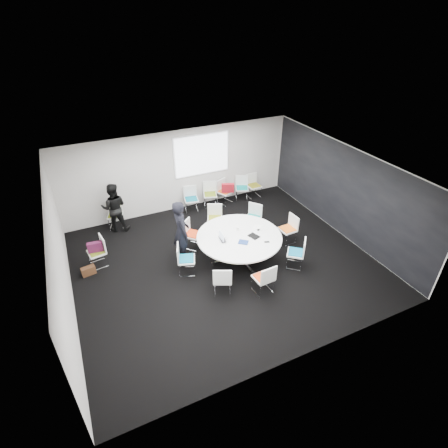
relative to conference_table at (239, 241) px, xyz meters
name	(u,v)px	position (x,y,z in m)	size (l,w,h in m)	color
room_shell	(227,220)	(-0.40, -0.03, 0.84)	(8.08, 7.08, 2.88)	black
conference_table	(239,241)	(0.00, 0.00, 0.00)	(2.38, 2.38, 0.73)	silver
projection_screen	(202,155)	(0.30, 3.43, 1.29)	(1.90, 0.03, 1.35)	white
chair_ring_a	(287,234)	(1.69, 0.07, -0.28)	(0.48, 0.49, 0.88)	silver
chair_ring_b	(252,223)	(1.04, 1.09, -0.28)	(0.64, 0.64, 0.88)	silver
chair_ring_c	(215,223)	(-0.06, 1.56, -0.28)	(0.60, 0.60, 0.88)	silver
chair_ring_d	(193,239)	(-1.02, 1.04, -0.28)	(0.64, 0.64, 0.88)	silver
chair_ring_e	(186,264)	(-1.59, 0.00, -0.28)	(0.58, 0.59, 0.88)	silver
chair_ring_f	(222,284)	(-1.04, -1.12, -0.28)	(0.61, 0.60, 0.88)	silver
chair_ring_g	(263,283)	(-0.09, -1.52, -0.28)	(0.49, 0.48, 0.88)	silver
chair_ring_h	(295,258)	(1.24, -1.01, -0.28)	(0.64, 0.64, 0.88)	silver
chair_back_a	(191,204)	(-0.29, 3.08, -0.28)	(0.54, 0.53, 0.88)	silver
chair_back_b	(210,199)	(0.44, 3.13, -0.28)	(0.58, 0.57, 0.88)	silver
chair_back_c	(225,196)	(1.02, 3.10, -0.28)	(0.60, 0.59, 0.88)	silver
chair_back_d	(242,192)	(1.71, 3.10, -0.28)	(0.60, 0.60, 0.88)	silver
chair_back_e	(254,190)	(2.20, 3.08, -0.28)	(0.48, 0.46, 0.88)	silver
chair_spare_left	(98,257)	(-3.69, 1.34, -0.28)	(0.51, 0.52, 0.88)	silver
chair_person_back	(116,219)	(-2.88, 3.12, -0.28)	(0.58, 0.57, 0.88)	silver
person_main	(181,232)	(-1.48, 0.61, 0.37)	(0.68, 0.45, 1.86)	black
person_back	(114,208)	(-2.88, 2.96, 0.25)	(0.78, 0.61, 1.62)	black
laptop	(224,239)	(-0.45, 0.03, 0.19)	(0.33, 0.21, 0.03)	#333338
laptop_lid	(221,236)	(-0.53, 0.04, 0.30)	(0.30, 0.02, 0.22)	silver
notebook_black	(254,236)	(0.36, -0.18, 0.18)	(0.22, 0.30, 0.02)	black
tablet_folio	(243,242)	(-0.04, -0.32, 0.19)	(0.26, 0.20, 0.03)	navy
papers_right	(257,228)	(0.65, 0.16, 0.18)	(0.30, 0.21, 0.00)	white
papers_front	(263,230)	(0.74, -0.02, 0.18)	(0.30, 0.21, 0.00)	silver
cup	(238,229)	(0.10, 0.29, 0.22)	(0.08, 0.08, 0.09)	white
phone	(267,242)	(0.55, -0.57, 0.18)	(0.14, 0.07, 0.01)	black
maroon_bag	(95,247)	(-3.71, 1.33, 0.06)	(0.40, 0.14, 0.28)	#4A1331
brown_bag	(89,271)	(-4.02, 1.04, -0.44)	(0.36, 0.16, 0.24)	#462816
red_jacket	(228,188)	(1.02, 2.88, 0.14)	(0.44, 0.10, 0.35)	maroon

